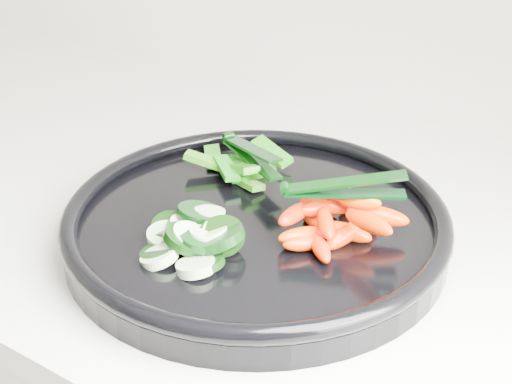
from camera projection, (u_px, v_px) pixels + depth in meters
The scene contains 6 objects.
veggie_tray at pixel (256, 223), 0.69m from camera, with size 0.44×0.44×0.04m.
cucumber_pile at pixel (191, 234), 0.65m from camera, with size 0.11×0.12×0.04m.
carrot_pile at pixel (338, 218), 0.66m from camera, with size 0.12×0.14×0.05m.
pepper_pile at pixel (239, 165), 0.77m from camera, with size 0.11×0.10×0.04m.
tong_carrot at pixel (341, 188), 0.64m from camera, with size 0.10×0.07×0.02m.
tong_pepper at pixel (249, 152), 0.76m from camera, with size 0.11×0.07×0.02m.
Camera 1 is at (0.65, 1.13, 1.31)m, focal length 50.00 mm.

